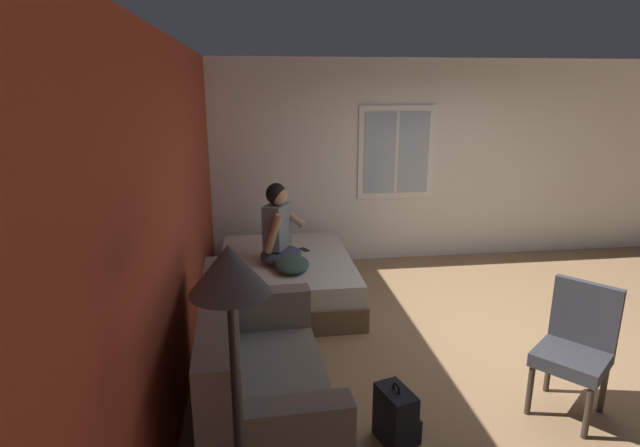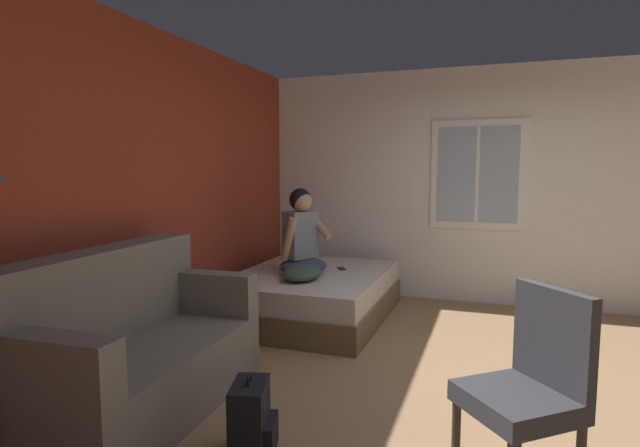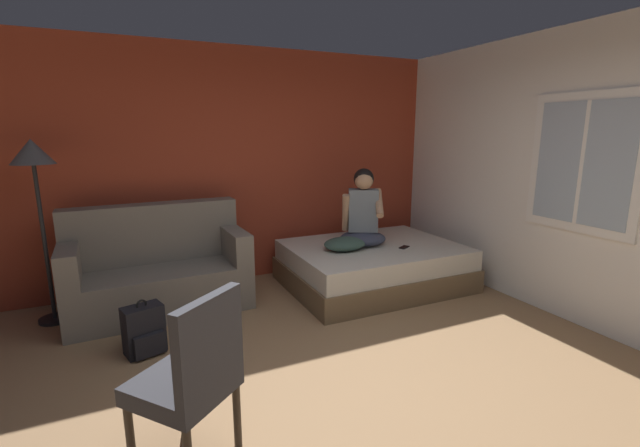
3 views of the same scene
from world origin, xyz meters
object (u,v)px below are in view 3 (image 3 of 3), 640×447
backpack (144,331)px  cell_phone (404,247)px  couch (159,270)px  throw_pillow (345,244)px  bed (373,265)px  side_chair (192,375)px  person_seated (363,214)px  floor_lamp (34,170)px

backpack → cell_phone: cell_phone is taller
couch → backpack: couch is taller
throw_pillow → bed: bearing=5.7°
bed → side_chair: 3.05m
bed → couch: (-2.31, 0.35, 0.16)m
person_seated → cell_phone: person_seated is taller
side_chair → throw_pillow: side_chair is taller
bed → cell_phone: bearing=-42.9°
backpack → floor_lamp: (-0.75, 1.02, 1.24)m
couch → throw_pillow: (1.91, -0.39, 0.16)m
bed → backpack: bearing=-167.0°
throw_pillow → backpack: bearing=-165.7°
bed → floor_lamp: 3.49m
cell_phone → floor_lamp: bearing=-129.6°
side_chair → backpack: (-0.19, 1.38, -0.34)m
couch → bed: bearing=-8.6°
bed → person_seated: size_ratio=2.23×
couch → person_seated: 2.27m
couch → floor_lamp: floor_lamp is taller
person_seated → throw_pillow: (-0.29, -0.12, -0.29)m
bed → cell_phone: size_ratio=13.57×
couch → backpack: (-0.20, -0.93, -0.20)m
person_seated → throw_pillow: 0.43m
throw_pillow → floor_lamp: floor_lamp is taller
floor_lamp → cell_phone: bearing=-10.9°
bed → throw_pillow: (-0.40, -0.04, 0.31)m
bed → couch: bearing=171.4°
side_chair → throw_pillow: bearing=45.0°
couch → throw_pillow: bearing=-11.5°
backpack → throw_pillow: 2.21m
couch → cell_phone: (2.56, -0.59, 0.09)m
side_chair → throw_pillow: size_ratio=2.04×
backpack → floor_lamp: floor_lamp is taller
bed → throw_pillow: size_ratio=4.07×
person_seated → cell_phone: (0.36, -0.31, -0.35)m
couch → floor_lamp: (-0.95, 0.09, 1.04)m
bed → cell_phone: 0.43m
backpack → side_chair: bearing=-82.3°
bed → couch: 2.34m
person_seated → throw_pillow: person_seated is taller
floor_lamp → couch: bearing=-5.4°
couch → backpack: bearing=-102.0°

